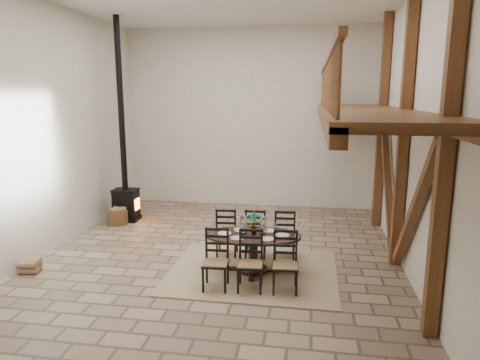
% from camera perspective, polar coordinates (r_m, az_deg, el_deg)
% --- Properties ---
extents(ground, '(8.00, 8.00, 0.00)m').
position_cam_1_polar(ground, '(8.84, -2.58, -9.69)').
color(ground, tan).
rests_on(ground, ground).
extents(room_shell, '(7.02, 8.02, 5.01)m').
position_cam_1_polar(room_shell, '(8.09, 5.64, 10.19)').
color(room_shell, silver).
rests_on(room_shell, ground).
extents(rug, '(3.00, 2.50, 0.02)m').
position_cam_1_polar(rug, '(7.96, 1.75, -12.06)').
color(rug, tan).
rests_on(rug, ground).
extents(dining_table, '(1.79, 2.02, 1.11)m').
position_cam_1_polar(dining_table, '(7.82, 1.76, -9.56)').
color(dining_table, black).
rests_on(dining_table, ground).
extents(wood_stove, '(0.64, 0.50, 5.00)m').
position_cam_1_polar(wood_stove, '(11.14, -15.12, 0.41)').
color(wood_stove, black).
rests_on(wood_stove, ground).
extents(log_basket, '(0.51, 0.51, 0.43)m').
position_cam_1_polar(log_basket, '(11.09, -16.02, -4.74)').
color(log_basket, brown).
rests_on(log_basket, ground).
extents(log_stack, '(0.39, 0.40, 0.23)m').
position_cam_1_polar(log_stack, '(8.79, -26.23, -10.23)').
color(log_stack, tan).
rests_on(log_stack, ground).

